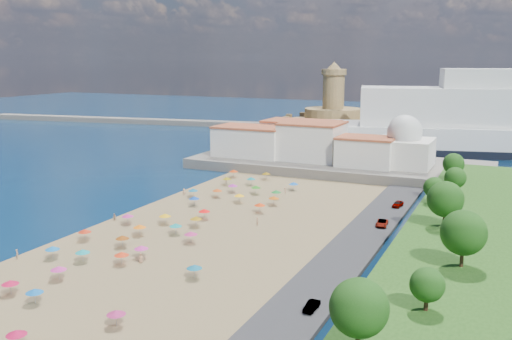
% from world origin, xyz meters
% --- Properties ---
extents(ground, '(700.00, 700.00, 0.00)m').
position_xyz_m(ground, '(0.00, 0.00, 0.00)').
color(ground, '#071938').
rests_on(ground, ground).
extents(terrace, '(90.00, 36.00, 3.00)m').
position_xyz_m(terrace, '(10.00, 73.00, 1.50)').
color(terrace, '#59544C').
rests_on(terrace, ground).
extents(jetty, '(18.00, 70.00, 2.40)m').
position_xyz_m(jetty, '(-12.00, 108.00, 1.20)').
color(jetty, '#59544C').
rests_on(jetty, ground).
extents(breakwater, '(199.03, 34.77, 2.60)m').
position_xyz_m(breakwater, '(-110.00, 153.00, 1.30)').
color(breakwater, '#59544C').
rests_on(breakwater, ground).
extents(waterfront_buildings, '(57.00, 29.00, 11.00)m').
position_xyz_m(waterfront_buildings, '(-3.05, 73.64, 7.88)').
color(waterfront_buildings, silver).
rests_on(waterfront_buildings, terrace).
extents(domed_building, '(16.00, 16.00, 15.00)m').
position_xyz_m(domed_building, '(30.00, 71.00, 8.97)').
color(domed_building, silver).
rests_on(domed_building, terrace).
extents(fortress, '(40.00, 40.00, 32.40)m').
position_xyz_m(fortress, '(-12.00, 138.00, 6.68)').
color(fortress, '#A68453').
rests_on(fortress, ground).
extents(beach_parasols, '(31.53, 118.22, 2.20)m').
position_xyz_m(beach_parasols, '(-2.04, -9.89, 2.15)').
color(beach_parasols, gray).
rests_on(beach_parasols, beach).
extents(beachgoers, '(29.92, 96.12, 1.86)m').
position_xyz_m(beachgoers, '(-5.97, 7.83, 1.12)').
color(beachgoers, tan).
rests_on(beachgoers, beach).
extents(parked_cars, '(2.53, 80.18, 1.42)m').
position_xyz_m(parked_cars, '(36.00, -0.98, 1.37)').
color(parked_cars, gray).
rests_on(parked_cars, promenade).
extents(hillside_trees, '(13.45, 108.30, 7.96)m').
position_xyz_m(hillside_trees, '(49.07, -11.69, 10.24)').
color(hillside_trees, '#382314').
rests_on(hillside_trees, hillside).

